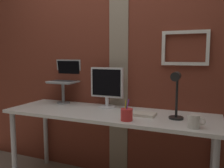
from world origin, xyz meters
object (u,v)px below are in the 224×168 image
Objects in this scene: laptop at (66,75)px; desk_lamp at (176,90)px; coffee_mug at (194,121)px; monitor at (107,85)px; pen_cup at (127,114)px.

desk_lamp is (1.23, -0.30, -0.06)m from laptop.
laptop is 1.47m from coffee_mug.
monitor is 0.96m from coffee_mug.
pen_cup is at bearing 179.97° from coffee_mug.
desk_lamp reaches higher than coffee_mug.
laptop is 0.79× the size of desk_lamp.
desk_lamp is 0.44m from pen_cup.
monitor reaches higher than coffee_mug.
desk_lamp is 0.29m from coffee_mug.
monitor is 1.02× the size of desk_lamp.
monitor reaches higher than pen_cup.
pen_cup is at bearing -48.63° from monitor.
laptop is 1.27m from desk_lamp.
pen_cup reaches higher than coffee_mug.
pen_cup is 1.38× the size of coffee_mug.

